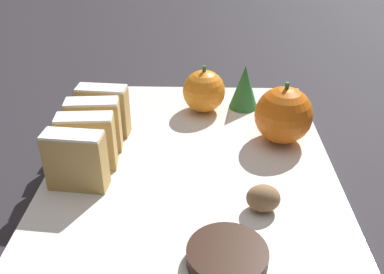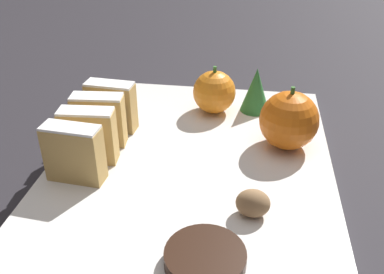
{
  "view_description": "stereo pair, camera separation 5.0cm",
  "coord_description": "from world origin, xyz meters",
  "px_view_note": "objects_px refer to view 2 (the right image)",
  "views": [
    {
      "loc": [
        0.01,
        -0.43,
        0.3
      ],
      "look_at": [
        0.0,
        0.0,
        0.04
      ],
      "focal_mm": 40.0,
      "sensor_mm": 36.0,
      "label": 1
    },
    {
      "loc": [
        0.06,
        -0.42,
        0.3
      ],
      "look_at": [
        0.0,
        0.0,
        0.04
      ],
      "focal_mm": 40.0,
      "sensor_mm": 36.0,
      "label": 2
    }
  ],
  "objects_px": {
    "walnut": "(253,203)",
    "orange_near": "(214,92)",
    "chocolate_cookie": "(205,258)",
    "orange_far": "(289,120)"
  },
  "relations": [
    {
      "from": "walnut",
      "to": "orange_near",
      "type": "bearing_deg",
      "value": 105.65
    },
    {
      "from": "chocolate_cookie",
      "to": "orange_far",
      "type": "bearing_deg",
      "value": 69.69
    },
    {
      "from": "orange_near",
      "to": "orange_far",
      "type": "relative_size",
      "value": 0.85
    },
    {
      "from": "orange_near",
      "to": "chocolate_cookie",
      "type": "xyz_separation_m",
      "value": [
        0.02,
        -0.29,
        -0.02
      ]
    },
    {
      "from": "orange_near",
      "to": "walnut",
      "type": "xyz_separation_m",
      "value": [
        0.06,
        -0.22,
        -0.02
      ]
    },
    {
      "from": "orange_near",
      "to": "chocolate_cookie",
      "type": "height_order",
      "value": "orange_near"
    },
    {
      "from": "orange_far",
      "to": "walnut",
      "type": "relative_size",
      "value": 2.34
    },
    {
      "from": "orange_far",
      "to": "chocolate_cookie",
      "type": "relative_size",
      "value": 1.13
    },
    {
      "from": "orange_near",
      "to": "walnut",
      "type": "bearing_deg",
      "value": -74.35
    },
    {
      "from": "walnut",
      "to": "chocolate_cookie",
      "type": "relative_size",
      "value": 0.48
    }
  ]
}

